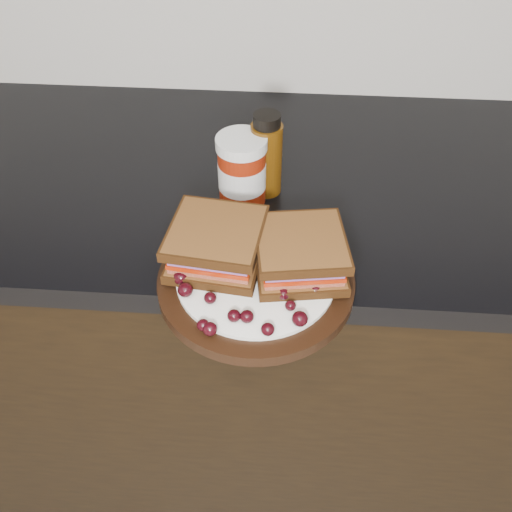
{
  "coord_description": "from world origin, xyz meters",
  "views": [
    {
      "loc": [
        0.1,
        0.87,
        1.5
      ],
      "look_at": [
        0.06,
        1.43,
        0.96
      ],
      "focal_mm": 40.0,
      "sensor_mm": 36.0,
      "label": 1
    }
  ],
  "objects": [
    {
      "name": "grape_17",
      "position": [
        -0.01,
        1.43,
        0.93
      ],
      "size": [
        0.02,
        0.02,
        0.02
      ],
      "primitive_type": "ellipsoid",
      "color": "black",
      "rests_on": "plate"
    },
    {
      "name": "plate",
      "position": [
        0.06,
        1.43,
        0.91
      ],
      "size": [
        0.28,
        0.28,
        0.02
      ],
      "primitive_type": "cylinder",
      "color": "black",
      "rests_on": "countertop"
    },
    {
      "name": "grape_2",
      "position": [
        -0.0,
        1.33,
        0.93
      ],
      "size": [
        0.02,
        0.02,
        0.02
      ],
      "primitive_type": "ellipsoid",
      "color": "black",
      "rests_on": "plate"
    },
    {
      "name": "base_cabinets",
      "position": [
        0.0,
        1.7,
        0.43
      ],
      "size": [
        3.96,
        0.58,
        0.86
      ],
      "primitive_type": "cube",
      "color": "black",
      "rests_on": "ground_plane"
    },
    {
      "name": "sandwich_left",
      "position": [
        0.0,
        1.46,
        0.95
      ],
      "size": [
        0.14,
        0.14,
        0.06
      ],
      "primitive_type": null,
      "rotation": [
        0.0,
        0.0,
        -0.12
      ],
      "color": "brown",
      "rests_on": "plate"
    },
    {
      "name": "grape_13",
      "position": [
        0.13,
        1.48,
        0.93
      ],
      "size": [
        0.02,
        0.02,
        0.02
      ],
      "primitive_type": "ellipsoid",
      "color": "black",
      "rests_on": "plate"
    },
    {
      "name": "grape_20",
      "position": [
        -0.0,
        1.43,
        0.93
      ],
      "size": [
        0.02,
        0.02,
        0.02
      ],
      "primitive_type": "ellipsoid",
      "color": "black",
      "rests_on": "plate"
    },
    {
      "name": "grape_7",
      "position": [
        0.12,
        1.34,
        0.93
      ],
      "size": [
        0.02,
        0.02,
        0.02
      ],
      "primitive_type": "ellipsoid",
      "color": "black",
      "rests_on": "plate"
    },
    {
      "name": "grape_21",
      "position": [
        0.0,
        1.42,
        0.93
      ],
      "size": [
        0.02,
        0.02,
        0.02
      ],
      "primitive_type": "ellipsoid",
      "color": "black",
      "rests_on": "plate"
    },
    {
      "name": "sandwich_right",
      "position": [
        0.12,
        1.45,
        0.95
      ],
      "size": [
        0.14,
        0.14,
        0.06
      ],
      "primitive_type": null,
      "rotation": [
        0.0,
        0.0,
        0.15
      ],
      "color": "brown",
      "rests_on": "plate"
    },
    {
      "name": "grape_19",
      "position": [
        0.01,
        1.47,
        0.93
      ],
      "size": [
        0.02,
        0.02,
        0.02
      ],
      "primitive_type": "ellipsoid",
      "color": "black",
      "rests_on": "plate"
    },
    {
      "name": "grape_8",
      "position": [
        0.11,
        1.37,
        0.93
      ],
      "size": [
        0.02,
        0.02,
        0.01
      ],
      "primitive_type": "ellipsoid",
      "color": "black",
      "rests_on": "plate"
    },
    {
      "name": "oil_bottle",
      "position": [
        0.06,
        1.66,
        0.97
      ],
      "size": [
        0.06,
        0.06,
        0.15
      ],
      "primitive_type": "cylinder",
      "rotation": [
        0.0,
        0.0,
        0.17
      ],
      "color": "#472807",
      "rests_on": "countertop"
    },
    {
      "name": "countertop",
      "position": [
        0.0,
        1.7,
        0.88
      ],
      "size": [
        3.98,
        0.6,
        0.04
      ],
      "primitive_type": "cube",
      "color": "black",
      "rests_on": "base_cabinets"
    },
    {
      "name": "grape_16",
      "position": [
        -0.02,
        1.45,
        0.93
      ],
      "size": [
        0.02,
        0.02,
        0.02
      ],
      "primitive_type": "ellipsoid",
      "color": "black",
      "rests_on": "plate"
    },
    {
      "name": "grape_10",
      "position": [
        0.14,
        1.4,
        0.93
      ],
      "size": [
        0.02,
        0.02,
        0.02
      ],
      "primitive_type": "ellipsoid",
      "color": "black",
      "rests_on": "plate"
    },
    {
      "name": "condiment_jar",
      "position": [
        0.02,
        1.63,
        0.96
      ],
      "size": [
        0.1,
        0.1,
        0.12
      ],
      "primitive_type": "cylinder",
      "rotation": [
        0.0,
        0.0,
        -0.34
      ],
      "color": "maroon",
      "rests_on": "countertop"
    },
    {
      "name": "grape_6",
      "position": [
        0.08,
        1.33,
        0.93
      ],
      "size": [
        0.02,
        0.02,
        0.02
      ],
      "primitive_type": "ellipsoid",
      "color": "black",
      "rests_on": "plate"
    },
    {
      "name": "grape_15",
      "position": [
        0.01,
        1.45,
        0.93
      ],
      "size": [
        0.02,
        0.02,
        0.02
      ],
      "primitive_type": "ellipsoid",
      "color": "black",
      "rests_on": "plate"
    },
    {
      "name": "grape_1",
      "position": [
        0.0,
        1.37,
        0.93
      ],
      "size": [
        0.02,
        0.02,
        0.02
      ],
      "primitive_type": "ellipsoid",
      "color": "black",
      "rests_on": "plate"
    },
    {
      "name": "grape_5",
      "position": [
        0.05,
        1.34,
        0.93
      ],
      "size": [
        0.02,
        0.02,
        0.02
      ],
      "primitive_type": "ellipsoid",
      "color": "black",
      "rests_on": "plate"
    },
    {
      "name": "grape_0",
      "position": [
        -0.03,
        1.38,
        0.93
      ],
      "size": [
        0.02,
        0.02,
        0.02
      ],
      "primitive_type": "ellipsoid",
      "color": "black",
      "rests_on": "plate"
    },
    {
      "name": "grape_18",
      "position": [
        -0.04,
        1.41,
        0.93
      ],
      "size": [
        0.02,
        0.02,
        0.02
      ],
      "primitive_type": "ellipsoid",
      "color": "black",
      "rests_on": "plate"
    },
    {
      "name": "grape_12",
      "position": [
        0.14,
        1.43,
        0.93
      ],
      "size": [
        0.02,
        0.02,
        0.02
      ],
      "primitive_type": "ellipsoid",
      "color": "black",
      "rests_on": "plate"
    },
    {
      "name": "grape_9",
      "position": [
        0.1,
        1.39,
        0.93
      ],
      "size": [
        0.02,
        0.02,
        0.02
      ],
      "primitive_type": "ellipsoid",
      "color": "black",
      "rests_on": "plate"
    },
    {
      "name": "grape_4",
      "position": [
        0.04,
        1.34,
        0.93
      ],
      "size": [
        0.02,
        0.02,
        0.02
      ],
      "primitive_type": "ellipsoid",
      "color": "black",
      "rests_on": "plate"
    },
    {
      "name": "grape_14",
      "position": [
        0.01,
        1.48,
        0.93
      ],
      "size": [
        0.02,
        0.02,
        0.01
      ],
      "primitive_type": "ellipsoid",
      "color": "black",
      "rests_on": "plate"
    },
    {
      "name": "grape_3",
      "position": [
        0.01,
        1.32,
        0.93
      ],
      "size": [
        0.02,
        0.02,
        0.02
      ],
      "primitive_type": "ellipsoid",
      "color": "black",
      "rests_on": "plate"
    },
    {
      "name": "grape_11",
      "position": [
        0.13,
        1.43,
        0.93
      ],
      "size": [
        0.02,
        0.02,
        0.02
      ],
      "primitive_type": "ellipsoid",
      "color": "black",
      "rests_on": "plate"
    }
  ]
}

